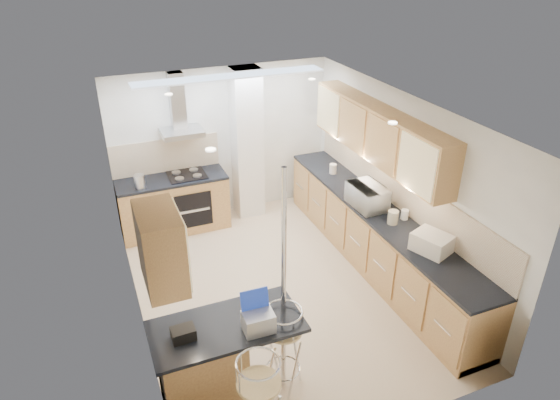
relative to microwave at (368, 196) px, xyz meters
name	(u,v)px	position (x,y,z in m)	size (l,w,h in m)	color
ground	(278,289)	(-1.39, -0.13, -1.08)	(4.80, 4.80, 0.00)	beige
room_shell	(290,171)	(-1.06, 0.25, 0.46)	(3.64, 4.84, 2.51)	silver
right_counter	(376,238)	(0.11, -0.13, -0.62)	(0.63, 4.40, 0.92)	#A57242
back_counter	(174,204)	(-2.34, 1.97, -0.62)	(1.70, 0.63, 0.92)	#A57242
peninsula	(229,360)	(-2.51, -1.58, -0.61)	(1.47, 0.72, 0.94)	#A57242
microwave	(368,196)	(0.00, 0.00, 0.00)	(0.58, 0.39, 0.32)	white
laptop	(258,322)	(-2.25, -1.76, -0.04)	(0.29, 0.22, 0.20)	#9DA0A4
bag	(183,334)	(-2.93, -1.61, -0.08)	(0.22, 0.16, 0.12)	black
bar_stool_end	(283,349)	(-1.95, -1.67, -0.58)	(0.41, 0.41, 1.01)	#D6B473
jar_a	(360,188)	(0.12, 0.41, -0.08)	(0.12, 0.12, 0.17)	white
jar_b	(333,169)	(0.08, 1.17, -0.08)	(0.11, 0.11, 0.16)	white
jar_c	(393,217)	(0.07, -0.52, -0.07)	(0.14, 0.14, 0.18)	#B3AB8F
jar_d	(405,214)	(0.29, -0.48, -0.10)	(0.10, 0.10, 0.13)	white
bread_bin	(432,243)	(0.13, -1.24, -0.05)	(0.34, 0.42, 0.22)	white
kettle	(140,182)	(-2.83, 1.79, -0.05)	(0.16, 0.16, 0.22)	#B8BABD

